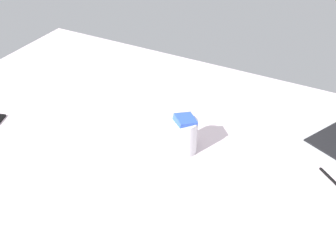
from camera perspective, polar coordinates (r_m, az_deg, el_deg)
bed_mattress at (r=142.44cm, az=-3.16°, el=-7.47°), size 180.00×140.00×18.00cm
snack_cup at (r=137.81cm, az=1.93°, el=-1.05°), size 9.30×9.00×13.15cm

